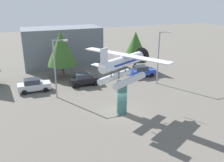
{
  "coord_description": "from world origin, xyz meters",
  "views": [
    {
      "loc": [
        -9.65,
        -22.64,
        12.31
      ],
      "look_at": [
        0.0,
        3.0,
        2.73
      ],
      "focal_mm": 40.01,
      "sensor_mm": 36.0,
      "label": 1
    }
  ],
  "objects_px": {
    "display_pedestal": "(122,98)",
    "car_near_silver": "(34,85)",
    "streetlight_primary": "(56,65)",
    "storefront_building": "(62,47)",
    "car_mid_black": "(84,79)",
    "tree_east": "(61,48)",
    "streetlight_secondary": "(160,54)",
    "tree_center_back": "(135,46)",
    "car_far_blue": "(141,71)",
    "floatplane_monument": "(123,66)"
  },
  "relations": [
    {
      "from": "car_near_silver",
      "to": "car_mid_black",
      "type": "bearing_deg",
      "value": -0.15
    },
    {
      "from": "floatplane_monument",
      "to": "car_far_blue",
      "type": "height_order",
      "value": "floatplane_monument"
    },
    {
      "from": "car_near_silver",
      "to": "tree_center_back",
      "type": "relative_size",
      "value": 0.65
    },
    {
      "from": "car_near_silver",
      "to": "tree_center_back",
      "type": "xyz_separation_m",
      "value": [
        16.97,
        4.48,
        3.18
      ]
    },
    {
      "from": "storefront_building",
      "to": "floatplane_monument",
      "type": "bearing_deg",
      "value": -83.48
    },
    {
      "from": "display_pedestal",
      "to": "tree_center_back",
      "type": "height_order",
      "value": "tree_center_back"
    },
    {
      "from": "streetlight_secondary",
      "to": "display_pedestal",
      "type": "bearing_deg",
      "value": -141.03
    },
    {
      "from": "car_near_silver",
      "to": "streetlight_secondary",
      "type": "xyz_separation_m",
      "value": [
        17.11,
        -3.07,
        3.49
      ]
    },
    {
      "from": "car_mid_black",
      "to": "storefront_building",
      "type": "xyz_separation_m",
      "value": [
        -0.85,
        11.93,
        2.49
      ]
    },
    {
      "from": "car_mid_black",
      "to": "tree_east",
      "type": "bearing_deg",
      "value": 117.07
    },
    {
      "from": "floatplane_monument",
      "to": "storefront_building",
      "type": "bearing_deg",
      "value": 66.9
    },
    {
      "from": "display_pedestal",
      "to": "car_mid_black",
      "type": "xyz_separation_m",
      "value": [
        -1.54,
        10.07,
        -0.94
      ]
    },
    {
      "from": "tree_east",
      "to": "streetlight_secondary",
      "type": "bearing_deg",
      "value": -30.89
    },
    {
      "from": "car_mid_black",
      "to": "car_far_blue",
      "type": "bearing_deg",
      "value": 3.82
    },
    {
      "from": "car_far_blue",
      "to": "tree_center_back",
      "type": "relative_size",
      "value": 0.65
    },
    {
      "from": "storefront_building",
      "to": "streetlight_secondary",
      "type": "bearing_deg",
      "value": -53.58
    },
    {
      "from": "tree_east",
      "to": "car_near_silver",
      "type": "bearing_deg",
      "value": -136.84
    },
    {
      "from": "floatplane_monument",
      "to": "car_mid_black",
      "type": "relative_size",
      "value": 2.28
    },
    {
      "from": "streetlight_secondary",
      "to": "tree_east",
      "type": "height_order",
      "value": "streetlight_secondary"
    },
    {
      "from": "floatplane_monument",
      "to": "car_near_silver",
      "type": "distance_m",
      "value": 13.9
    },
    {
      "from": "car_far_blue",
      "to": "floatplane_monument",
      "type": "bearing_deg",
      "value": -126.01
    },
    {
      "from": "streetlight_primary",
      "to": "tree_center_back",
      "type": "distance_m",
      "value": 16.17
    },
    {
      "from": "display_pedestal",
      "to": "streetlight_primary",
      "type": "distance_m",
      "value": 9.29
    },
    {
      "from": "streetlight_secondary",
      "to": "tree_east",
      "type": "bearing_deg",
      "value": 149.11
    },
    {
      "from": "car_mid_black",
      "to": "streetlight_primary",
      "type": "height_order",
      "value": "streetlight_primary"
    },
    {
      "from": "display_pedestal",
      "to": "tree_east",
      "type": "relative_size",
      "value": 0.51
    },
    {
      "from": "car_near_silver",
      "to": "streetlight_primary",
      "type": "distance_m",
      "value": 5.38
    },
    {
      "from": "floatplane_monument",
      "to": "streetlight_secondary",
      "type": "bearing_deg",
      "value": 9.46
    },
    {
      "from": "car_near_silver",
      "to": "car_far_blue",
      "type": "relative_size",
      "value": 1.0
    },
    {
      "from": "car_far_blue",
      "to": "storefront_building",
      "type": "bearing_deg",
      "value": 132.14
    },
    {
      "from": "floatplane_monument",
      "to": "tree_east",
      "type": "bearing_deg",
      "value": 75.53
    },
    {
      "from": "display_pedestal",
      "to": "streetlight_primary",
      "type": "bearing_deg",
      "value": 129.64
    },
    {
      "from": "display_pedestal",
      "to": "car_near_silver",
      "type": "xyz_separation_m",
      "value": [
        -8.45,
        10.08,
        -0.94
      ]
    },
    {
      "from": "car_mid_black",
      "to": "car_near_silver",
      "type": "bearing_deg",
      "value": 179.85
    },
    {
      "from": "storefront_building",
      "to": "display_pedestal",
      "type": "bearing_deg",
      "value": -83.79
    },
    {
      "from": "storefront_building",
      "to": "streetlight_primary",
      "type": "bearing_deg",
      "value": -102.43
    },
    {
      "from": "tree_east",
      "to": "floatplane_monument",
      "type": "bearing_deg",
      "value": -74.85
    },
    {
      "from": "streetlight_primary",
      "to": "car_near_silver",
      "type": "bearing_deg",
      "value": 130.64
    },
    {
      "from": "car_near_silver",
      "to": "tree_center_back",
      "type": "height_order",
      "value": "tree_center_back"
    },
    {
      "from": "car_near_silver",
      "to": "car_mid_black",
      "type": "distance_m",
      "value": 6.91
    },
    {
      "from": "floatplane_monument",
      "to": "car_mid_black",
      "type": "distance_m",
      "value": 11.06
    },
    {
      "from": "tree_center_back",
      "to": "car_near_silver",
      "type": "bearing_deg",
      "value": -165.21
    },
    {
      "from": "floatplane_monument",
      "to": "car_far_blue",
      "type": "bearing_deg",
      "value": 24.37
    },
    {
      "from": "streetlight_primary",
      "to": "storefront_building",
      "type": "xyz_separation_m",
      "value": [
        3.33,
        15.09,
        -0.89
      ]
    },
    {
      "from": "tree_east",
      "to": "car_mid_black",
      "type": "bearing_deg",
      "value": -62.93
    },
    {
      "from": "display_pedestal",
      "to": "streetlight_secondary",
      "type": "distance_m",
      "value": 11.43
    },
    {
      "from": "display_pedestal",
      "to": "tree_center_back",
      "type": "relative_size",
      "value": 0.56
    },
    {
      "from": "car_far_blue",
      "to": "tree_east",
      "type": "distance_m",
      "value": 12.77
    },
    {
      "from": "floatplane_monument",
      "to": "storefront_building",
      "type": "xyz_separation_m",
      "value": [
        -2.51,
        21.94,
        -1.94
      ]
    },
    {
      "from": "tree_east",
      "to": "tree_center_back",
      "type": "height_order",
      "value": "tree_east"
    }
  ]
}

